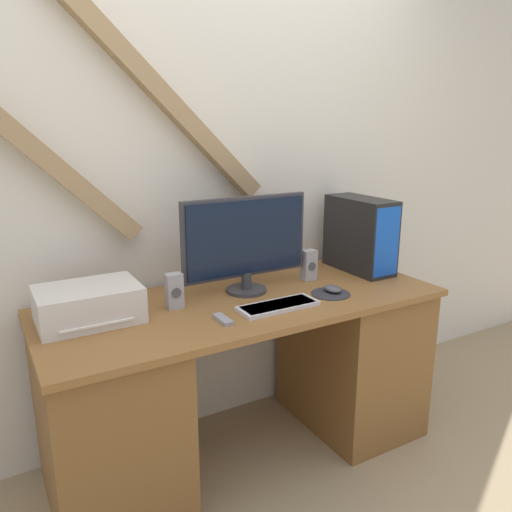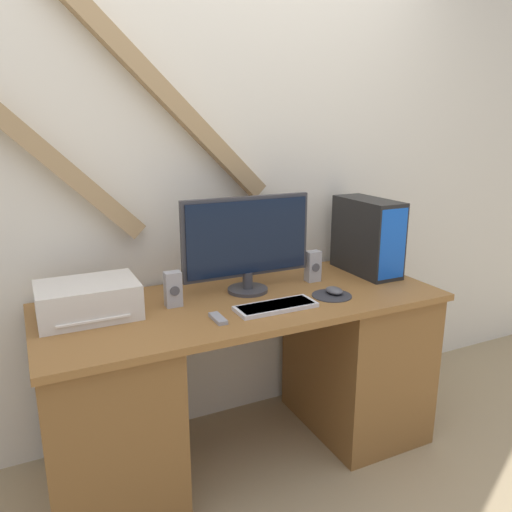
{
  "view_description": "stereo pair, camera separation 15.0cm",
  "coord_description": "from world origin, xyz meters",
  "px_view_note": "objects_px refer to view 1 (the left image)",
  "views": [
    {
      "loc": [
        -1.0,
        -1.48,
        1.57
      ],
      "look_at": [
        0.06,
        0.36,
        0.99
      ],
      "focal_mm": 35.0,
      "sensor_mm": 36.0,
      "label": 1
    },
    {
      "loc": [
        -0.87,
        -1.55,
        1.57
      ],
      "look_at": [
        0.06,
        0.36,
        0.99
      ],
      "focal_mm": 35.0,
      "sensor_mm": 36.0,
      "label": 2
    }
  ],
  "objects_px": {
    "monitor": "(246,241)",
    "printer": "(89,304)",
    "keyboard": "(278,306)",
    "computer_tower": "(360,235)",
    "speaker_left": "(174,291)",
    "remote_control": "(223,319)",
    "speaker_right": "(309,265)",
    "mouse": "(333,289)"
  },
  "relations": [
    {
      "from": "printer",
      "to": "computer_tower",
      "type": "bearing_deg",
      "value": 0.41
    },
    {
      "from": "keyboard",
      "to": "mouse",
      "type": "relative_size",
      "value": 3.66
    },
    {
      "from": "mouse",
      "to": "printer",
      "type": "distance_m",
      "value": 1.07
    },
    {
      "from": "mouse",
      "to": "keyboard",
      "type": "bearing_deg",
      "value": -172.58
    },
    {
      "from": "keyboard",
      "to": "mouse",
      "type": "distance_m",
      "value": 0.33
    },
    {
      "from": "monitor",
      "to": "remote_control",
      "type": "distance_m",
      "value": 0.44
    },
    {
      "from": "computer_tower",
      "to": "printer",
      "type": "distance_m",
      "value": 1.4
    },
    {
      "from": "keyboard",
      "to": "computer_tower",
      "type": "bearing_deg",
      "value": 21.36
    },
    {
      "from": "monitor",
      "to": "speaker_left",
      "type": "bearing_deg",
      "value": -174.05
    },
    {
      "from": "keyboard",
      "to": "remote_control",
      "type": "xyz_separation_m",
      "value": [
        -0.27,
        -0.01,
        -0.0
      ]
    },
    {
      "from": "monitor",
      "to": "speaker_right",
      "type": "bearing_deg",
      "value": -0.27
    },
    {
      "from": "computer_tower",
      "to": "speaker_right",
      "type": "height_order",
      "value": "computer_tower"
    },
    {
      "from": "monitor",
      "to": "remote_control",
      "type": "bearing_deg",
      "value": -133.18
    },
    {
      "from": "mouse",
      "to": "remote_control",
      "type": "xyz_separation_m",
      "value": [
        -0.59,
        -0.06,
        -0.01
      ]
    },
    {
      "from": "keyboard",
      "to": "speaker_left",
      "type": "bearing_deg",
      "value": 150.03
    },
    {
      "from": "keyboard",
      "to": "mouse",
      "type": "bearing_deg",
      "value": 7.42
    },
    {
      "from": "mouse",
      "to": "speaker_left",
      "type": "xyz_separation_m",
      "value": [
        -0.71,
        0.18,
        0.06
      ]
    },
    {
      "from": "remote_control",
      "to": "mouse",
      "type": "bearing_deg",
      "value": 5.39
    },
    {
      "from": "printer",
      "to": "remote_control",
      "type": "xyz_separation_m",
      "value": [
        0.46,
        -0.27,
        -0.06
      ]
    },
    {
      "from": "speaker_left",
      "to": "speaker_right",
      "type": "distance_m",
      "value": 0.72
    },
    {
      "from": "computer_tower",
      "to": "printer",
      "type": "xyz_separation_m",
      "value": [
        -1.4,
        -0.01,
        -0.12
      ]
    },
    {
      "from": "printer",
      "to": "remote_control",
      "type": "bearing_deg",
      "value": -30.43
    },
    {
      "from": "speaker_right",
      "to": "remote_control",
      "type": "height_order",
      "value": "speaker_right"
    },
    {
      "from": "speaker_left",
      "to": "remote_control",
      "type": "bearing_deg",
      "value": -64.25
    },
    {
      "from": "speaker_right",
      "to": "keyboard",
      "type": "bearing_deg",
      "value": -143.28
    },
    {
      "from": "speaker_left",
      "to": "remote_control",
      "type": "distance_m",
      "value": 0.27
    },
    {
      "from": "mouse",
      "to": "speaker_left",
      "type": "height_order",
      "value": "speaker_left"
    },
    {
      "from": "monitor",
      "to": "keyboard",
      "type": "relative_size",
      "value": 1.76
    },
    {
      "from": "monitor",
      "to": "speaker_left",
      "type": "distance_m",
      "value": 0.4
    },
    {
      "from": "monitor",
      "to": "computer_tower",
      "type": "height_order",
      "value": "monitor"
    },
    {
      "from": "speaker_right",
      "to": "remote_control",
      "type": "xyz_separation_m",
      "value": [
        -0.61,
        -0.27,
        -0.07
      ]
    },
    {
      "from": "mouse",
      "to": "speaker_right",
      "type": "xyz_separation_m",
      "value": [
        0.02,
        0.21,
        0.06
      ]
    },
    {
      "from": "mouse",
      "to": "monitor",
      "type": "bearing_deg",
      "value": 147.61
    },
    {
      "from": "monitor",
      "to": "keyboard",
      "type": "xyz_separation_m",
      "value": [
        0.01,
        -0.26,
        -0.23
      ]
    },
    {
      "from": "printer",
      "to": "speaker_left",
      "type": "height_order",
      "value": "speaker_left"
    },
    {
      "from": "remote_control",
      "to": "keyboard",
      "type": "bearing_deg",
      "value": 2.91
    },
    {
      "from": "monitor",
      "to": "printer",
      "type": "height_order",
      "value": "monitor"
    },
    {
      "from": "speaker_left",
      "to": "remote_control",
      "type": "xyz_separation_m",
      "value": [
        0.11,
        -0.23,
        -0.07
      ]
    },
    {
      "from": "keyboard",
      "to": "computer_tower",
      "type": "relative_size",
      "value": 0.88
    },
    {
      "from": "printer",
      "to": "remote_control",
      "type": "height_order",
      "value": "printer"
    },
    {
      "from": "printer",
      "to": "mouse",
      "type": "bearing_deg",
      "value": -11.41
    },
    {
      "from": "keyboard",
      "to": "computer_tower",
      "type": "height_order",
      "value": "computer_tower"
    }
  ]
}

